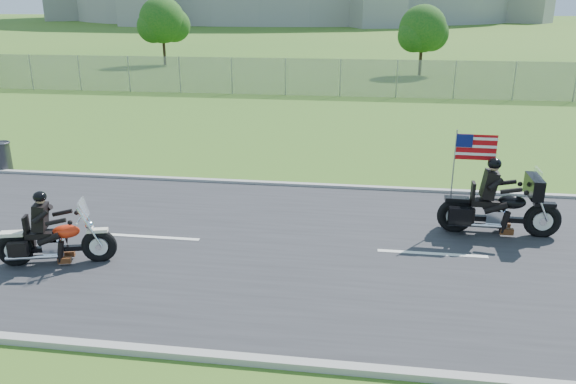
# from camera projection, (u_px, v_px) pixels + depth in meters

# --- Properties ---
(ground) EXTENTS (420.00, 420.00, 0.00)m
(ground) POSITION_uv_depth(u_px,v_px,m) (240.00, 244.00, 11.96)
(ground) COLOR #2C5B1C
(ground) RESTS_ON ground
(road) EXTENTS (120.00, 8.00, 0.04)m
(road) POSITION_uv_depth(u_px,v_px,m) (240.00, 243.00, 11.96)
(road) COLOR #28282B
(road) RESTS_ON ground
(curb_north) EXTENTS (120.00, 0.18, 0.12)m
(curb_north) POSITION_uv_depth(u_px,v_px,m) (272.00, 184.00, 15.74)
(curb_north) COLOR #9E9B93
(curb_north) RESTS_ON ground
(curb_south) EXTENTS (120.00, 0.18, 0.12)m
(curb_south) POSITION_uv_depth(u_px,v_px,m) (178.00, 354.00, 8.15)
(curb_south) COLOR #9E9B93
(curb_south) RESTS_ON ground
(fence) EXTENTS (60.00, 0.03, 2.00)m
(fence) POSITION_uv_depth(u_px,v_px,m) (232.00, 76.00, 31.05)
(fence) COLOR gray
(fence) RESTS_ON ground
(tree_fence_near) EXTENTS (3.52, 3.28, 4.75)m
(tree_fence_near) POSITION_uv_depth(u_px,v_px,m) (423.00, 31.00, 38.33)
(tree_fence_near) COLOR #382316
(tree_fence_near) RESTS_ON ground
(tree_fence_mid) EXTENTS (3.96, 3.69, 5.30)m
(tree_fence_mid) POSITION_uv_depth(u_px,v_px,m) (163.00, 23.00, 44.68)
(tree_fence_mid) COLOR #382316
(tree_fence_mid) RESTS_ON ground
(motorcycle_lead) EXTENTS (2.24, 0.94, 1.53)m
(motorcycle_lead) POSITION_uv_depth(u_px,v_px,m) (55.00, 242.00, 10.88)
(motorcycle_lead) COLOR black
(motorcycle_lead) RESTS_ON ground
(motorcycle_follow) EXTENTS (2.63, 0.87, 2.19)m
(motorcycle_follow) POSITION_uv_depth(u_px,v_px,m) (499.00, 210.00, 12.23)
(motorcycle_follow) COLOR black
(motorcycle_follow) RESTS_ON ground
(trash_can) EXTENTS (0.52, 0.52, 0.87)m
(trash_can) POSITION_uv_depth(u_px,v_px,m) (2.00, 157.00, 16.98)
(trash_can) COLOR #3E3E44
(trash_can) RESTS_ON ground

